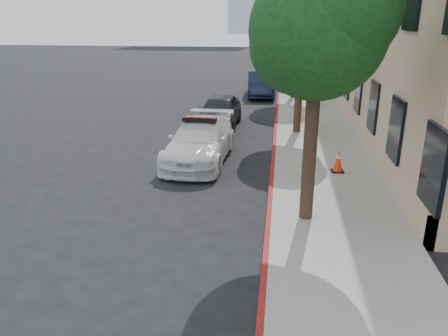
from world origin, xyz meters
The scene contains 12 objects.
ground centered at (0.00, 0.00, 0.00)m, with size 120.00×120.00×0.00m, color black.
sidewalk centered at (3.60, 10.00, 0.07)m, with size 3.20×50.00×0.15m, color gray.
curb_strip centered at (2.06, 10.00, 0.07)m, with size 0.12×50.00×0.15m, color maroon.
building centered at (9.20, 15.00, 5.00)m, with size 8.00×36.00×10.00m, color tan.
tree_near centered at (2.93, -2.01, 4.27)m, with size 2.92×2.82×5.62m.
tree_mid centered at (2.93, 5.99, 4.16)m, with size 2.77×2.64×5.43m.
tree_far centered at (2.93, 13.99, 4.39)m, with size 3.10×3.00×5.81m.
police_car centered at (-0.34, 2.24, 0.67)m, with size 2.01×4.64×1.48m.
parked_car_mid centered at (-0.37, 6.99, 0.69)m, with size 1.63×4.04×1.38m, color black.
parked_car_far centered at (0.99, 14.96, 0.72)m, with size 1.53×4.38×1.44m, color #141C33.
fire_hydrant centered at (3.02, -0.40, 0.52)m, with size 0.32×0.30×0.77m.
traffic_cone centered at (3.98, 1.28, 0.49)m, with size 0.38×0.38×0.69m.
Camera 1 is at (2.23, -11.30, 4.51)m, focal length 35.00 mm.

